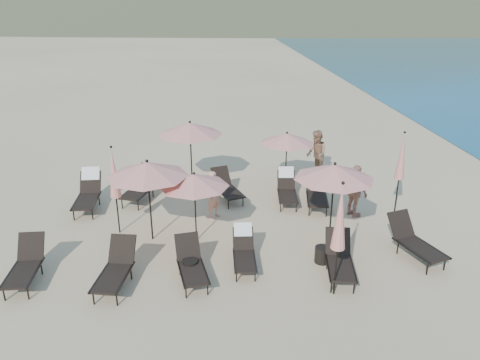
{
  "coord_description": "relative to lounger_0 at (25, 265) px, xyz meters",
  "views": [
    {
      "loc": [
        -1.62,
        -10.39,
        6.54
      ],
      "look_at": [
        -0.67,
        3.5,
        1.1
      ],
      "focal_mm": 35.0,
      "sensor_mm": 36.0,
      "label": 1
    }
  ],
  "objects": [
    {
      "name": "umbrella_open_3",
      "position": [
        3.9,
        5.86,
        1.77
      ],
      "size": [
        2.35,
        2.35,
        2.52
      ],
      "color": "black",
      "rests_on": "ground"
    },
    {
      "name": "umbrella_closed_2",
      "position": [
        1.83,
        2.44,
        1.42
      ],
      "size": [
        0.32,
        0.32,
        2.71
      ],
      "color": "black",
      "rests_on": "ground"
    },
    {
      "name": "beachgoer_b",
      "position": [
        8.67,
        6.68,
        0.46
      ],
      "size": [
        0.78,
        0.96,
        1.84
      ],
      "primitive_type": "imported",
      "rotation": [
        0.0,
        0.0,
        -1.47
      ],
      "color": "#9B6F50",
      "rests_on": "ground"
    },
    {
      "name": "lounger_6",
      "position": [
        0.53,
        4.33,
        0.1
      ],
      "size": [
        0.74,
        1.91,
        1.18
      ],
      "rotation": [
        0.0,
        0.0,
        0.02
      ],
      "color": "black",
      "rests_on": "ground"
    },
    {
      "name": "umbrella_open_0",
      "position": [
        2.85,
        1.96,
        1.7
      ],
      "size": [
        2.27,
        2.27,
        2.44
      ],
      "color": "black",
      "rests_on": "ground"
    },
    {
      "name": "umbrella_open_4",
      "position": [
        7.31,
        5.58,
        1.44
      ],
      "size": [
        1.99,
        1.99,
        2.14
      ],
      "color": "black",
      "rests_on": "ground"
    },
    {
      "name": "lounger_0",
      "position": [
        0.0,
        0.0,
        0.0
      ],
      "size": [
        0.69,
        1.72,
        0.98
      ],
      "rotation": [
        0.0,
        0.0,
        0.03
      ],
      "color": "black",
      "rests_on": "ground"
    },
    {
      "name": "lounger_1",
      "position": [
        2.24,
        -0.33,
        0.01
      ],
      "size": [
        0.92,
        1.82,
        1.0
      ],
      "rotation": [
        0.0,
        0.0,
        -0.15
      ],
      "color": "black",
      "rests_on": "ground"
    },
    {
      "name": "lounger_8",
      "position": [
        5.13,
        4.71,
        -0.0
      ],
      "size": [
        1.17,
        1.8,
        0.97
      ],
      "rotation": [
        0.0,
        0.0,
        0.34
      ],
      "color": "black",
      "rests_on": "ground"
    },
    {
      "name": "beachgoer_c",
      "position": [
        9.11,
        3.09,
        0.4
      ],
      "size": [
        0.81,
        1.09,
        1.71
      ],
      "primitive_type": "imported",
      "rotation": [
        0.0,
        0.0,
        2.02
      ],
      "color": "tan",
      "rests_on": "ground"
    },
    {
      "name": "lounger_2",
      "position": [
        4.04,
        -0.2,
        -0.02
      ],
      "size": [
        0.92,
        1.72,
        0.94
      ],
      "rotation": [
        0.0,
        0.0,
        0.19
      ],
      "color": "black",
      "rests_on": "ground"
    },
    {
      "name": "side_table_1",
      "position": [
        7.47,
        0.37,
        -0.24
      ],
      "size": [
        0.41,
        0.41,
        0.44
      ],
      "primitive_type": "cylinder",
      "color": "black",
      "rests_on": "ground"
    },
    {
      "name": "beachgoer_a",
      "position": [
        4.67,
        3.27,
        0.32
      ],
      "size": [
        0.65,
        0.68,
        1.56
      ],
      "primitive_type": "imported",
      "rotation": [
        0.0,
        0.0,
        0.87
      ],
      "color": "tan",
      "rests_on": "ground"
    },
    {
      "name": "lounger_3",
      "position": [
        5.39,
        0.36,
        -0.01
      ],
      "size": [
        0.59,
        1.53,
        0.94
      ],
      "rotation": [
        0.0,
        0.0,
        -0.02
      ],
      "color": "black",
      "rests_on": "ground"
    },
    {
      "name": "lounger_9",
      "position": [
        7.16,
        4.35,
        0.04
      ],
      "size": [
        0.76,
        1.72,
        1.04
      ],
      "rotation": [
        0.0,
        0.0,
        -0.09
      ],
      "color": "black",
      "rests_on": "ground"
    },
    {
      "name": "umbrella_closed_0",
      "position": [
        7.42,
        -1.06,
        1.53
      ],
      "size": [
        0.33,
        0.33,
        2.86
      ],
      "color": "black",
      "rests_on": "ground"
    },
    {
      "name": "umbrella_closed_1",
      "position": [
        10.56,
        3.28,
        1.44
      ],
      "size": [
        0.32,
        0.32,
        2.72
      ],
      "color": "black",
      "rests_on": "ground"
    },
    {
      "name": "ground",
      "position": [
        6.19,
        0.17,
        -0.46
      ],
      "size": [
        800.0,
        800.0,
        0.0
      ],
      "primitive_type": "plane",
      "color": "#D6BA8C",
      "rests_on": "ground"
    },
    {
      "name": "lounger_4",
      "position": [
        7.74,
        -0.26,
        -0.0
      ],
      "size": [
        0.89,
        1.77,
        0.98
      ],
      "rotation": [
        0.0,
        0.0,
        -0.15
      ],
      "color": "black",
      "rests_on": "ground"
    },
    {
      "name": "umbrella_open_2",
      "position": [
        7.94,
        1.5,
        1.66
      ],
      "size": [
        2.23,
        2.23,
        2.4
      ],
      "color": "black",
      "rests_on": "ground"
    },
    {
      "name": "lounger_7",
      "position": [
        2.18,
        4.87,
        0.04
      ],
      "size": [
        1.26,
        1.98,
        1.06
      ],
      "rotation": [
        0.0,
        0.0,
        -0.33
      ],
      "color": "black",
      "rests_on": "ground"
    },
    {
      "name": "umbrella_open_1",
      "position": [
        4.13,
        1.8,
        1.4
      ],
      "size": [
        1.95,
        1.95,
        2.1
      ],
      "color": "black",
      "rests_on": "ground"
    },
    {
      "name": "side_table_0",
      "position": [
        4.01,
        -0.03,
        -0.24
      ],
      "size": [
        0.4,
        0.4,
        0.43
      ],
      "primitive_type": "cylinder",
      "color": "black",
      "rests_on": "ground"
    },
    {
      "name": "lounger_10",
      "position": [
        8.1,
        3.93,
        0.01
      ],
      "size": [
        0.93,
        1.82,
        1.0
      ],
      "rotation": [
        0.0,
        0.0,
        -0.16
      ],
      "color": "black",
      "rests_on": "ground"
    },
    {
      "name": "lounger_5",
      "position": [
        9.97,
        0.48,
        0.03
      ],
      "size": [
        1.22,
        1.93,
        1.04
      ],
      "rotation": [
        0.0,
        0.0,
        0.32
      ],
      "color": "black",
      "rests_on": "ground"
    }
  ]
}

